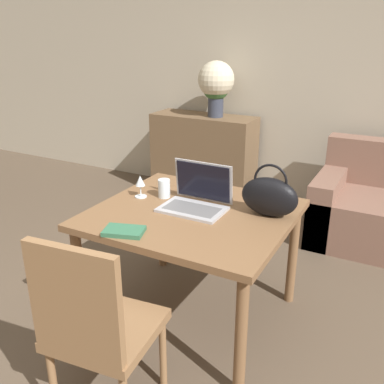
{
  "coord_description": "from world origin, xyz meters",
  "views": [
    {
      "loc": [
        1.11,
        -1.42,
        1.71
      ],
      "look_at": [
        0.03,
        0.59,
        0.84
      ],
      "focal_mm": 40.0,
      "sensor_mm": 36.0,
      "label": 1
    }
  ],
  "objects_px": {
    "drinking_glass": "(164,188)",
    "handbag": "(269,196)",
    "laptop": "(197,196)",
    "wine_glass": "(140,183)",
    "chair": "(96,324)",
    "flower_vase": "(216,83)"
  },
  "relations": [
    {
      "from": "handbag",
      "to": "flower_vase",
      "type": "distance_m",
      "value": 2.14
    },
    {
      "from": "chair",
      "to": "laptop",
      "type": "xyz_separation_m",
      "value": [
        0.0,
        0.95,
        0.27
      ]
    },
    {
      "from": "drinking_glass",
      "to": "handbag",
      "type": "distance_m",
      "value": 0.67
    },
    {
      "from": "wine_glass",
      "to": "flower_vase",
      "type": "height_order",
      "value": "flower_vase"
    },
    {
      "from": "drinking_glass",
      "to": "handbag",
      "type": "bearing_deg",
      "value": 3.03
    },
    {
      "from": "laptop",
      "to": "wine_glass",
      "type": "relative_size",
      "value": 2.65
    },
    {
      "from": "drinking_glass",
      "to": "handbag",
      "type": "height_order",
      "value": "handbag"
    },
    {
      "from": "handbag",
      "to": "flower_vase",
      "type": "xyz_separation_m",
      "value": [
        -1.16,
        1.76,
        0.37
      ]
    },
    {
      "from": "handbag",
      "to": "wine_glass",
      "type": "bearing_deg",
      "value": -172.73
    },
    {
      "from": "laptop",
      "to": "wine_glass",
      "type": "height_order",
      "value": "laptop"
    },
    {
      "from": "handbag",
      "to": "flower_vase",
      "type": "bearing_deg",
      "value": 123.43
    },
    {
      "from": "laptop",
      "to": "drinking_glass",
      "type": "xyz_separation_m",
      "value": [
        -0.26,
        0.04,
        -0.01
      ]
    },
    {
      "from": "laptop",
      "to": "drinking_glass",
      "type": "height_order",
      "value": "laptop"
    },
    {
      "from": "handbag",
      "to": "drinking_glass",
      "type": "bearing_deg",
      "value": -176.97
    },
    {
      "from": "chair",
      "to": "flower_vase",
      "type": "distance_m",
      "value": 2.96
    },
    {
      "from": "handbag",
      "to": "laptop",
      "type": "bearing_deg",
      "value": -169.57
    },
    {
      "from": "drinking_glass",
      "to": "handbag",
      "type": "xyz_separation_m",
      "value": [
        0.67,
        0.04,
        0.06
      ]
    },
    {
      "from": "wine_glass",
      "to": "chair",
      "type": "bearing_deg",
      "value": -67.24
    },
    {
      "from": "drinking_glass",
      "to": "wine_glass",
      "type": "xyz_separation_m",
      "value": [
        -0.13,
        -0.07,
        0.04
      ]
    },
    {
      "from": "chair",
      "to": "laptop",
      "type": "height_order",
      "value": "laptop"
    },
    {
      "from": "chair",
      "to": "handbag",
      "type": "height_order",
      "value": "handbag"
    },
    {
      "from": "wine_glass",
      "to": "laptop",
      "type": "bearing_deg",
      "value": 3.86
    }
  ]
}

